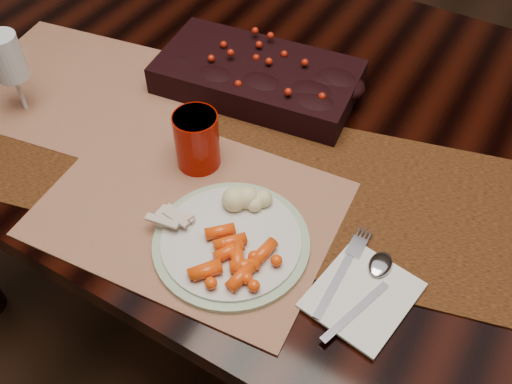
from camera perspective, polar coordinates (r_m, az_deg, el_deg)
The scene contains 15 objects.
floor at distance 1.67m, azimuth 5.11°, elevation -12.90°, with size 5.00×5.00×0.00m, color black.
dining_table at distance 1.36m, azimuth 6.18°, elevation -5.38°, with size 1.80×1.00×0.75m, color black.
table_runner at distance 0.96m, azimuth 6.45°, elevation -0.08°, with size 1.65×0.34×0.00m, color #3F2709.
centerpiece at distance 1.13m, azimuth 0.14°, elevation 11.81°, with size 0.38×0.20×0.08m, color black, non-canonical shape.
placemat_main at distance 0.94m, azimuth -6.60°, elevation -1.69°, with size 0.47×0.34×0.00m, color #8D654C.
placemat_second at distance 1.20m, azimuth -16.52°, elevation 9.76°, with size 0.46×0.34×0.00m, color brown.
dinner_plate at distance 0.88m, azimuth -2.50°, elevation -5.00°, with size 0.24×0.24×0.01m, color silver.
baby_carrots at distance 0.84m, azimuth -3.47°, elevation -6.17°, with size 0.12×0.10×0.02m, color #F1450B, non-canonical shape.
mashed_potatoes at distance 0.90m, azimuth -0.74°, elevation -0.55°, with size 0.07×0.06×0.04m, color #E9CA82, non-canonical shape.
turkey_shreds at distance 0.89m, azimuth -8.39°, elevation -2.76°, with size 0.08×0.07×0.02m, color #B29F99, non-canonical shape.
napkin at distance 0.85m, azimuth 10.59°, elevation -10.10°, with size 0.13×0.15×0.01m, color silver.
fork at distance 0.85m, azimuth 8.38°, elevation -8.22°, with size 0.02×0.16×0.00m, color white, non-canonical shape.
spoon at distance 0.84m, azimuth 10.69°, elevation -10.21°, with size 0.03×0.17×0.00m, color silver, non-canonical shape.
red_cup at distance 0.97m, azimuth -5.93°, elevation 5.17°, with size 0.08×0.08×0.10m, color #920B00.
wine_glass at distance 1.14m, azimuth -23.11°, elevation 10.72°, with size 0.06×0.06×0.16m, color #A8BDCC, non-canonical shape.
Camera 1 is at (0.28, -0.75, 1.47)m, focal length 40.00 mm.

